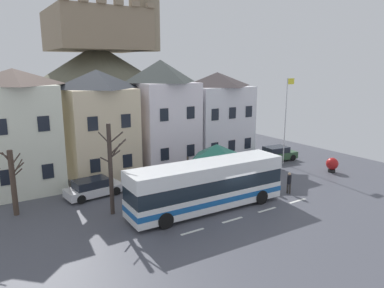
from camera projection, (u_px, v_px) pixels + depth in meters
name	position (u px, v px, depth m)	size (l,w,h in m)	color
ground_plane	(234.00, 207.00, 24.50)	(40.00, 60.00, 0.07)	#4B4C56
townhouse_00	(19.00, 131.00, 26.95)	(5.46, 5.47, 9.36)	silver
townhouse_01	(99.00, 125.00, 30.22)	(5.42, 5.37, 9.23)	beige
townhouse_02	(161.00, 114.00, 33.76)	(5.39, 6.23, 10.10)	white
townhouse_03	(217.00, 116.00, 36.69)	(6.29, 5.13, 8.91)	white
hilltop_castle	(99.00, 86.00, 52.00)	(40.81, 40.81, 21.44)	#61604E
transit_bus	(207.00, 186.00, 23.76)	(11.20, 2.92, 3.25)	white
bus_shelter	(217.00, 151.00, 27.82)	(3.60, 3.60, 3.54)	#473D33
parked_car_00	(93.00, 188.00, 26.32)	(4.30, 2.27, 1.36)	silver
parked_car_01	(277.00, 154.00, 36.51)	(4.08, 2.34, 1.44)	#305335
parked_car_02	(207.00, 168.00, 31.53)	(4.15, 2.41, 1.32)	white
pedestrian_00	(259.00, 174.00, 28.68)	(0.31, 0.30, 1.64)	#2D2D38
pedestrian_01	(289.00, 181.00, 26.84)	(0.31, 0.32, 1.66)	#38332D
pedestrian_02	(270.00, 180.00, 27.33)	(0.30, 0.29, 1.61)	#38332D
pedestrian_03	(267.00, 172.00, 29.75)	(0.32, 0.29, 1.48)	#2D2D38
public_bench	(178.00, 179.00, 29.09)	(1.52, 0.48, 0.87)	#473828
flagpole	(286.00, 116.00, 34.23)	(0.95, 0.10, 8.44)	silver
harbour_buoy	(332.00, 164.00, 32.37)	(1.09, 1.09, 1.34)	black
bare_tree_01	(111.00, 167.00, 22.65)	(1.59, 2.09, 6.00)	#382D28
bare_tree_02	(13.00, 181.00, 22.68)	(1.71, 1.59, 4.54)	#47382D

